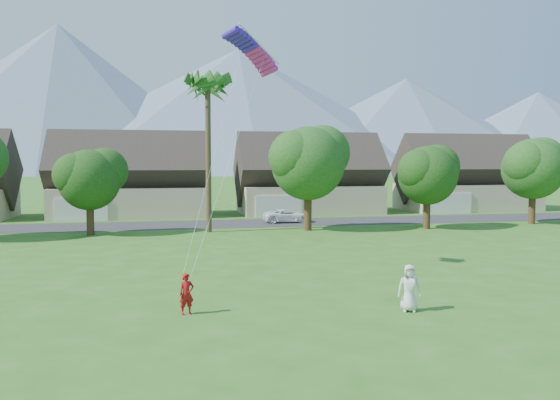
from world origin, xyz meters
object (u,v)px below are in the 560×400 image
object	(u,v)px
watcher	(409,288)
kite_flyer	(187,294)
parafoil_kite	(252,49)
parked_car	(287,216)

from	to	relation	value
watcher	kite_flyer	bearing A→B (deg)	-171.42
kite_flyer	parafoil_kite	xyz separation A→B (m)	(3.48, 6.79, 10.31)
parafoil_kite	kite_flyer	bearing A→B (deg)	-143.52
watcher	parked_car	bearing A→B (deg)	103.57
parafoil_kite	parked_car	bearing A→B (deg)	47.06
kite_flyer	parked_car	xyz separation A→B (m)	(10.11, 29.01, -0.15)
kite_flyer	parafoil_kite	world-z (taller)	parafoil_kite
parked_car	parafoil_kite	size ratio (longest dim) A/B	1.35
watcher	parked_car	size ratio (longest dim) A/B	0.40
kite_flyer	watcher	xyz separation A→B (m)	(8.17, -1.24, 0.12)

